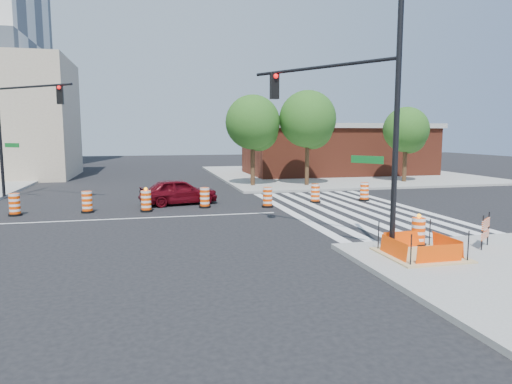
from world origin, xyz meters
TOP-DOWN VIEW (x-y plane):
  - ground at (0.00, 0.00)m, footprint 120.00×120.00m
  - sidewalk_ne at (18.00, 18.00)m, footprint 22.00×22.00m
  - crosswalk_east at (10.95, 0.00)m, footprint 6.75×13.50m
  - lane_centerline at (0.00, 0.00)m, footprint 14.00×0.12m
  - excavation_pit at (9.00, -9.00)m, footprint 2.20×2.20m
  - brick_storefront at (18.00, 18.00)m, footprint 16.50×8.50m
  - red_coupe at (2.77, 3.64)m, footprint 4.31×2.39m
  - signal_pole_se at (7.51, -7.13)m, footprint 3.22×4.77m
  - signal_pole_nw at (-5.68, 7.14)m, footprint 4.66×3.90m
  - pit_drum at (9.61, -7.92)m, footprint 0.54×0.54m
  - barricade at (11.55, -8.59)m, footprint 0.76×0.62m
  - tree_north_c at (8.40, 10.37)m, footprint 3.77×3.77m
  - tree_north_d at (12.16, 9.67)m, footprint 3.96×3.96m
  - tree_north_e at (20.12, 10.15)m, footprint 3.41×3.37m
  - median_drum_2 at (-4.79, 1.99)m, footprint 0.60×0.60m
  - median_drum_3 at (-1.66, 2.08)m, footprint 0.60×0.60m
  - median_drum_4 at (1.08, 1.71)m, footprint 0.60×0.60m
  - median_drum_5 at (3.98, 2.24)m, footprint 0.60×0.60m
  - median_drum_6 at (7.12, 1.63)m, footprint 0.60×0.60m
  - median_drum_7 at (10.07, 2.55)m, footprint 0.60×0.60m
  - median_drum_8 at (13.00, 2.57)m, footprint 0.60×0.60m

SIDE VIEW (x-z plane):
  - ground at x=0.00m, z-range 0.00..0.00m
  - lane_centerline at x=0.00m, z-range 0.00..0.01m
  - crosswalk_east at x=10.95m, z-range 0.00..0.01m
  - sidewalk_ne at x=18.00m, z-range 0.00..0.15m
  - excavation_pit at x=9.00m, z-range -0.23..0.67m
  - median_drum_2 at x=-4.79m, z-range -0.03..0.99m
  - median_drum_3 at x=-1.66m, z-range -0.03..0.99m
  - median_drum_5 at x=3.98m, z-range -0.03..0.99m
  - median_drum_6 at x=7.12m, z-range -0.03..0.99m
  - median_drum_7 at x=10.07m, z-range -0.03..0.99m
  - median_drum_8 at x=13.00m, z-range -0.03..0.99m
  - median_drum_4 at x=1.08m, z-range -0.10..1.08m
  - pit_drum at x=9.61m, z-range 0.06..1.11m
  - red_coupe at x=2.77m, z-range 0.00..1.39m
  - barricade at x=11.55m, z-range 0.20..1.31m
  - brick_storefront at x=18.00m, z-range 0.02..4.62m
  - tree_north_e at x=20.12m, z-range 0.98..6.70m
  - tree_north_c at x=8.40m, z-range 1.10..7.51m
  - tree_north_d at x=12.16m, z-range 1.15..7.89m
  - signal_pole_se at x=7.51m, z-range 0.85..8.30m
  - signal_pole_nw at x=-5.68m, z-range 0.89..8.75m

